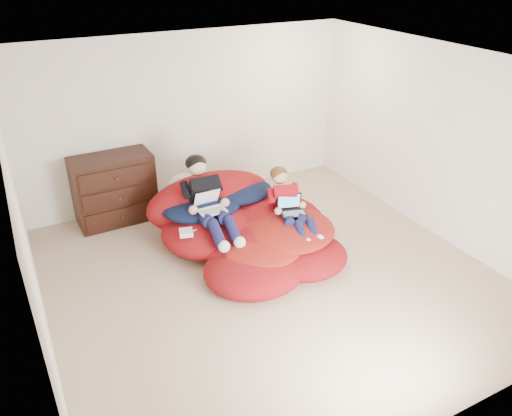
{
  "coord_description": "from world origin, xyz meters",
  "views": [
    {
      "loc": [
        -2.43,
        -4.31,
        3.55
      ],
      "look_at": [
        0.05,
        0.44,
        0.7
      ],
      "focal_mm": 35.0,
      "sensor_mm": 36.0,
      "label": 1
    }
  ],
  "objects": [
    {
      "name": "beanbag_pile",
      "position": [
        0.05,
        0.76,
        0.26
      ],
      "size": [
        2.27,
        2.37,
        0.87
      ],
      "color": "maroon",
      "rests_on": "ground"
    },
    {
      "name": "laptop_black",
      "position": [
        0.57,
        0.46,
        0.57
      ],
      "size": [
        0.37,
        0.33,
        0.24
      ],
      "color": "black",
      "rests_on": "younger_boy"
    },
    {
      "name": "younger_boy",
      "position": [
        0.57,
        0.54,
        0.62
      ],
      "size": [
        0.41,
        1.05,
        0.7
      ],
      "color": "#B50F1B",
      "rests_on": "beanbag_pile"
    },
    {
      "name": "older_boy",
      "position": [
        -0.38,
        0.97,
        0.72
      ],
      "size": [
        0.4,
        1.27,
        0.82
      ],
      "color": "black",
      "rests_on": "beanbag_pile"
    },
    {
      "name": "laptop_white",
      "position": [
        -0.38,
        0.89,
        0.64
      ],
      "size": [
        0.34,
        0.35,
        0.23
      ],
      "color": "white",
      "rests_on": "older_boy"
    },
    {
      "name": "power_adapter",
      "position": [
        -0.77,
        0.74,
        0.42
      ],
      "size": [
        0.2,
        0.2,
        0.06
      ],
      "primitive_type": "cube",
      "rotation": [
        0.0,
        0.0,
        -0.27
      ],
      "color": "white",
      "rests_on": "beanbag_pile"
    },
    {
      "name": "room_shell",
      "position": [
        0.0,
        0.0,
        0.22
      ],
      "size": [
        5.1,
        5.1,
        2.77
      ],
      "color": "tan",
      "rests_on": "ground"
    },
    {
      "name": "dresser",
      "position": [
        -1.28,
        2.21,
        0.49
      ],
      "size": [
        1.11,
        0.62,
        0.98
      ],
      "color": "black",
      "rests_on": "ground"
    },
    {
      "name": "cream_pillow",
      "position": [
        -0.44,
        1.68,
        0.62
      ],
      "size": [
        0.44,
        0.28,
        0.28
      ],
      "primitive_type": "ellipsoid",
      "color": "beige",
      "rests_on": "beanbag_pile"
    }
  ]
}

